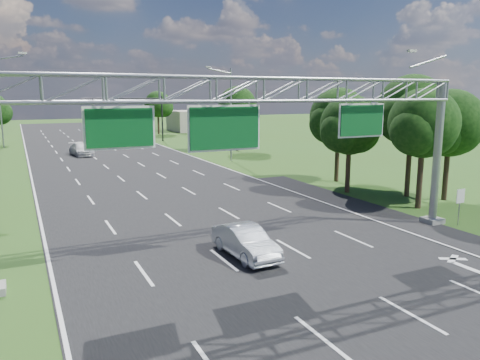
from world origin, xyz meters
TOP-DOWN VIEW (x-y plane):
  - ground at (0.00, 30.00)m, footprint 220.00×220.00m
  - road at (0.00, 30.00)m, footprint 18.00×180.00m
  - road_flare at (10.20, 14.00)m, footprint 3.00×30.00m
  - sign_gantry at (0.33, 12.00)m, footprint 23.50×1.00m
  - regulatory_sign at (12.40, 10.98)m, footprint 0.60×0.08m
  - traffic_signal at (7.48, 65.00)m, footprint 12.21×0.24m
  - streetlight_l_far at (-11.30, 65.00)m, footprint 2.97×0.22m
  - streetlight_r_mid at (11.30, 40.00)m, footprint 2.97×0.22m
  - tree_cluster_right at (14.80, 19.19)m, footprint 9.91×14.60m
  - tree_verge_rd at (16.08, 48.04)m, footprint 5.76×4.80m
  - tree_verge_re at (14.08, 78.04)m, footprint 5.76×4.80m
  - building_right at (24.00, 82.00)m, footprint 12.00×9.00m
  - silver_sedan at (-0.67, 11.58)m, footprint 1.68×4.33m
  - car_queue_a at (-2.88, 51.92)m, footprint 2.69×5.27m
  - car_queue_b at (0.42, 67.66)m, footprint 2.07×4.02m
  - car_queue_d at (5.78, 61.05)m, footprint 1.94×4.20m
  - box_truck at (8.00, 80.60)m, footprint 2.94×8.73m

SIDE VIEW (x-z plane):
  - ground at x=0.00m, z-range 0.00..0.00m
  - road at x=0.00m, z-range -0.01..0.01m
  - road_flare at x=10.20m, z-range -0.01..0.01m
  - car_queue_b at x=0.42m, z-range 0.00..1.08m
  - car_queue_d at x=5.78m, z-range 0.00..1.33m
  - silver_sedan at x=-0.67m, z-range 0.00..1.41m
  - car_queue_a at x=-2.88m, z-range 0.00..1.47m
  - regulatory_sign at x=12.40m, z-range 0.46..2.56m
  - box_truck at x=8.00m, z-range -0.07..3.18m
  - building_right at x=24.00m, z-range 0.00..4.00m
  - traffic_signal at x=7.48m, z-range 1.67..8.67m
  - tree_verge_re at x=14.08m, z-range 1.28..9.12m
  - tree_cluster_right at x=14.80m, z-range 0.97..9.65m
  - streetlight_l_far at x=-11.30m, z-range 0.50..10.66m
  - streetlight_r_mid at x=11.30m, z-range 0.50..10.66m
  - tree_verge_rd at x=16.08m, z-range 1.49..9.77m
  - sign_gantry at x=0.33m, z-range 2.11..11.67m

